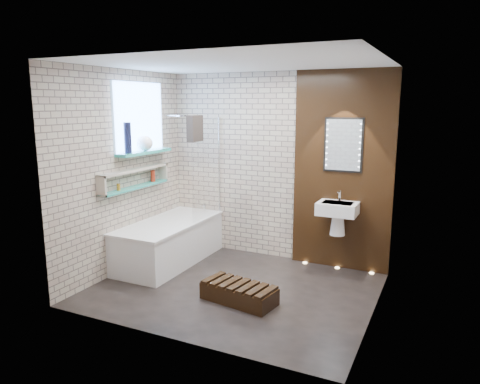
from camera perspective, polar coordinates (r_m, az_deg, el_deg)
The scene contains 15 objects.
ground at distance 5.49m, azimuth -0.69°, elevation -12.15°, with size 3.20×3.20×0.00m, color black.
room_shell at distance 5.11m, azimuth -0.72°, elevation 1.35°, with size 3.24×3.20×2.60m.
walnut_panel at distance 5.99m, azimuth 12.91°, elevation 2.53°, with size 1.30×0.06×2.60m, color black.
clerestory_window at distance 6.18m, azimuth -12.60°, elevation 8.40°, with size 0.18×1.00×0.94m.
display_niche at distance 6.07m, azimuth -13.18°, elevation 1.67°, with size 0.14×1.30×0.26m.
bathtub at distance 6.33m, azimuth -8.94°, elevation -6.23°, with size 0.79×1.74×0.70m.
bath_screen at distance 6.29m, azimuth -4.28°, elevation 3.01°, with size 0.01×0.78×1.40m, color white.
towel at distance 5.99m, azimuth -5.75°, elevation 8.05°, with size 0.10×0.26×0.35m, color black.
shower_head at distance 6.51m, azimuth -7.46°, elevation 9.58°, with size 0.18×0.18×0.02m, color silver.
washbasin at distance 5.90m, azimuth 12.28°, elevation -2.63°, with size 0.50×0.36×0.58m.
led_mirror at distance 5.92m, azimuth 12.98°, elevation 5.84°, with size 0.50×0.02×0.70m.
walnut_step at distance 5.12m, azimuth -0.14°, elevation -12.78°, with size 0.83×0.37×0.19m, color black.
niche_bottles at distance 6.26m, azimuth -11.78°, elevation 1.76°, with size 0.06×0.77×0.16m.
sill_vases at distance 6.07m, azimuth -12.55°, elevation 6.25°, with size 0.20×0.50×0.39m.
floor_uplights at distance 6.25m, azimuth 12.25°, elevation -9.37°, with size 0.96×0.06×0.01m.
Camera 1 is at (2.21, -4.52, 2.18)m, focal length 33.60 mm.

